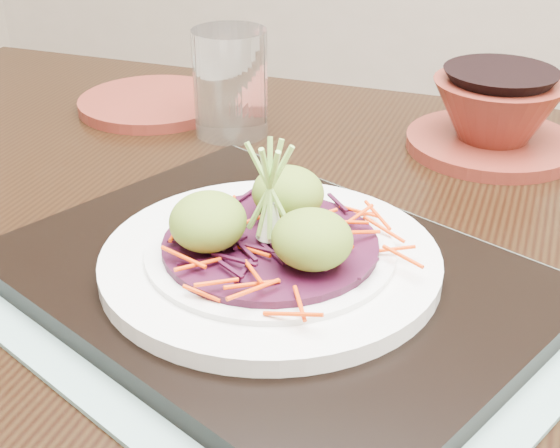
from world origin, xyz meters
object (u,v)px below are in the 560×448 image
(terracotta_side_plate, at_px, (154,103))
(serving_tray, at_px, (271,279))
(terracotta_bowl_set, at_px, (495,119))
(dining_table, at_px, (325,363))
(water_glass, at_px, (231,83))
(white_plate, at_px, (270,259))

(terracotta_side_plate, bearing_deg, serving_tray, -50.76)
(serving_tray, height_order, terracotta_bowl_set, terracotta_bowl_set)
(dining_table, xyz_separation_m, terracotta_side_plate, (-0.28, 0.26, 0.11))
(dining_table, xyz_separation_m, water_glass, (-0.17, 0.22, 0.16))
(dining_table, distance_m, terracotta_side_plate, 0.40)
(white_plate, relative_size, terracotta_side_plate, 1.39)
(dining_table, relative_size, terracotta_bowl_set, 5.73)
(dining_table, relative_size, white_plate, 5.18)
(white_plate, height_order, water_glass, water_glass)
(serving_tray, bearing_deg, water_glass, 141.30)
(white_plate, bearing_deg, terracotta_bowl_set, 69.49)
(dining_table, height_order, terracotta_side_plate, terracotta_side_plate)
(water_glass, bearing_deg, dining_table, -51.84)
(white_plate, bearing_deg, serving_tray, 180.00)
(white_plate, xyz_separation_m, terracotta_bowl_set, (0.12, 0.32, 0.00))
(serving_tray, relative_size, terracotta_bowl_set, 1.70)
(white_plate, height_order, terracotta_bowl_set, terracotta_bowl_set)
(white_plate, bearing_deg, terracotta_side_plate, 129.24)
(dining_table, distance_m, serving_tray, 0.13)
(terracotta_bowl_set, bearing_deg, white_plate, -110.51)
(white_plate, height_order, terracotta_side_plate, white_plate)
(serving_tray, height_order, white_plate, white_plate)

